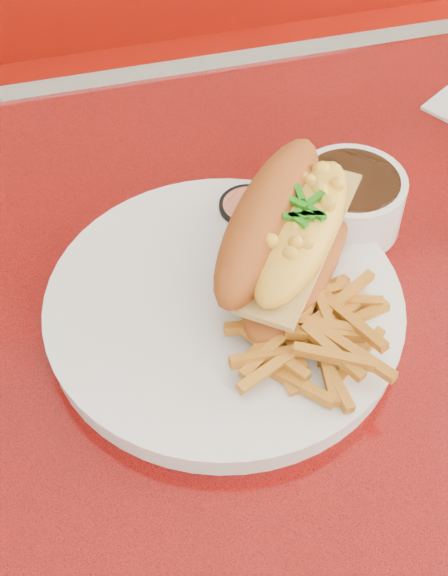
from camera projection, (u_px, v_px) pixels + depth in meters
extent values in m
cube|color=silver|center=(315.00, 62.00, 0.99)|extent=(1.22, 0.03, 0.04)
cylinder|color=silver|center=(391.00, 491.00, 1.03)|extent=(0.09, 0.09, 0.72)
cube|color=maroon|center=(232.00, 180.00, 1.63)|extent=(1.20, 0.50, 0.45)
cylinder|color=white|center=(224.00, 310.00, 0.70)|extent=(0.38, 0.38, 0.02)
cylinder|color=white|center=(224.00, 302.00, 0.69)|extent=(0.38, 0.38, 0.00)
ellipsoid|color=#A74F1A|center=(299.00, 253.00, 0.70)|extent=(0.18, 0.21, 0.04)
cube|color=tan|center=(301.00, 239.00, 0.68)|extent=(0.16, 0.19, 0.01)
ellipsoid|color=yellow|center=(302.00, 230.00, 0.68)|extent=(0.16, 0.18, 0.04)
ellipsoid|color=#A74F1A|center=(270.00, 218.00, 0.68)|extent=(0.19, 0.22, 0.08)
cube|color=silver|center=(313.00, 308.00, 0.68)|extent=(0.06, 0.13, 0.00)
cube|color=silver|center=(257.00, 251.00, 0.73)|extent=(0.03, 0.04, 0.00)
cylinder|color=white|center=(349.00, 202.00, 0.76)|extent=(0.13, 0.13, 0.06)
cylinder|color=black|center=(352.00, 182.00, 0.74)|extent=(0.11, 0.11, 0.01)
cylinder|color=black|center=(248.00, 215.00, 0.77)|extent=(0.07, 0.07, 0.03)
cylinder|color=#E97955|center=(249.00, 206.00, 0.76)|extent=(0.06, 0.06, 0.01)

